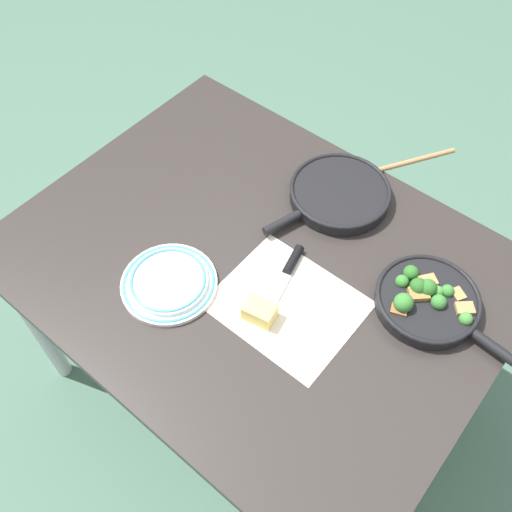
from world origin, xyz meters
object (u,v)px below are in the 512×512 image
wooden_spoon (377,170)px  dinner_plate_stack (169,282)px  skillet_broccoli (428,301)px  cheese_block (260,312)px  grater_knife (287,273)px  skillet_eggs (339,193)px

wooden_spoon → dinner_plate_stack: (0.19, 0.65, 0.01)m
skillet_broccoli → cheese_block: size_ratio=4.91×
cheese_block → dinner_plate_stack: size_ratio=0.35×
wooden_spoon → grater_knife: 0.44m
grater_knife → cheese_block: bearing=-3.9°
skillet_broccoli → dinner_plate_stack: (0.52, 0.35, -0.01)m
skillet_broccoli → dinner_plate_stack: bearing=-141.5°
wooden_spoon → cheese_block: 0.58m
wooden_spoon → grater_knife: size_ratio=1.51×
skillet_eggs → cheese_block: (-0.07, 0.43, 0.00)m
cheese_block → dinner_plate_stack: (0.23, 0.07, -0.01)m
skillet_broccoli → cheese_block: 0.40m
skillet_broccoli → skillet_eggs: 0.39m
grater_knife → skillet_broccoli: bearing=100.2°
skillet_eggs → dinner_plate_stack: size_ratio=1.59×
skillet_eggs → dinner_plate_stack: skillet_eggs is taller
grater_knife → dinner_plate_stack: bearing=-58.4°
skillet_eggs → grater_knife: (-0.04, 0.29, -0.01)m
skillet_eggs → grater_knife: skillet_eggs is taller
wooden_spoon → skillet_broccoli: bearing=78.8°
grater_knife → skillet_eggs: bearing=174.8°
skillet_eggs → dinner_plate_stack: bearing=-0.8°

